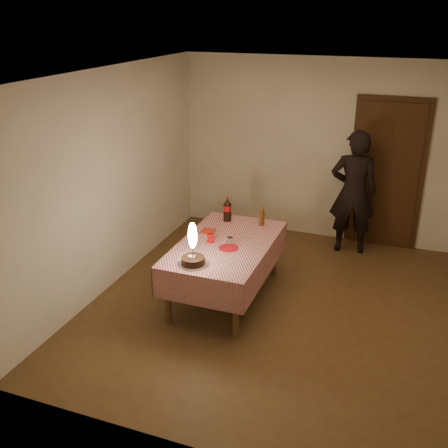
{
  "coord_description": "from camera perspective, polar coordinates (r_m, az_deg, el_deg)",
  "views": [
    {
      "loc": [
        1.32,
        -5.09,
        3.2
      ],
      "look_at": [
        -0.57,
        -0.01,
        0.95
      ],
      "focal_mm": 42.0,
      "sensor_mm": 36.0,
      "label": 1
    }
  ],
  "objects": [
    {
      "name": "dining_table",
      "position": [
        6.05,
        0.17,
        -2.87
      ],
      "size": [
        1.02,
        1.72,
        0.7
      ],
      "color": "brown",
      "rests_on": "ground"
    },
    {
      "name": "red_plate",
      "position": [
        5.88,
        0.51,
        -2.62
      ],
      "size": [
        0.22,
        0.22,
        0.01
      ],
      "primitive_type": "cylinder",
      "color": "red",
      "rests_on": "dining_table"
    },
    {
      "name": "room_shell",
      "position": [
        5.55,
        6.25,
        6.22
      ],
      "size": [
        4.04,
        4.54,
        2.62
      ],
      "color": "silver",
      "rests_on": "ground"
    },
    {
      "name": "clear_cup",
      "position": [
        5.95,
        0.64,
        -1.86
      ],
      "size": [
        0.07,
        0.07,
        0.09
      ],
      "primitive_type": "cylinder",
      "color": "white",
      "rests_on": "dining_table"
    },
    {
      "name": "napkin_stack",
      "position": [
        6.3,
        -1.75,
        -0.77
      ],
      "size": [
        0.15,
        0.15,
        0.02
      ],
      "primitive_type": "cube",
      "color": "red",
      "rests_on": "dining_table"
    },
    {
      "name": "photographer",
      "position": [
        7.36,
        13.88,
        3.38
      ],
      "size": [
        0.69,
        0.51,
        1.73
      ],
      "color": "black",
      "rests_on": "ground"
    },
    {
      "name": "ground",
      "position": [
        6.16,
        5.11,
        -8.87
      ],
      "size": [
        4.0,
        4.5,
        0.01
      ],
      "primitive_type": "cube",
      "color": "brown",
      "rests_on": "ground"
    },
    {
      "name": "cola_bottle",
      "position": [
        6.58,
        0.37,
        1.61
      ],
      "size": [
        0.1,
        0.1,
        0.32
      ],
      "color": "black",
      "rests_on": "dining_table"
    },
    {
      "name": "birthday_cake",
      "position": [
        5.48,
        -3.4,
        -3.17
      ],
      "size": [
        0.31,
        0.31,
        0.48
      ],
      "color": "white",
      "rests_on": "dining_table"
    },
    {
      "name": "red_cup",
      "position": [
        6.01,
        -1.47,
        -1.54
      ],
      "size": [
        0.08,
        0.08,
        0.1
      ],
      "primitive_type": "cylinder",
      "color": "#B50C0D",
      "rests_on": "dining_table"
    },
    {
      "name": "amber_bottle_right",
      "position": [
        6.46,
        4.14,
        0.83
      ],
      "size": [
        0.06,
        0.06,
        0.25
      ],
      "color": "#613310",
      "rests_on": "dining_table"
    }
  ]
}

